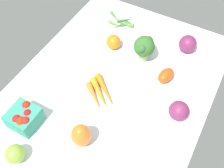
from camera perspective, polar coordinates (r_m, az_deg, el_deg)
name	(u,v)px	position (r cm, az deg, el deg)	size (l,w,h in cm)	color
tablecloth	(112,88)	(109.87, 0.00, -0.94)	(104.00, 76.00, 2.00)	white
red_onion_center	(179,111)	(101.33, 14.02, -5.60)	(7.57, 7.57, 7.57)	#7F2D5A
red_onion_near_basket	(188,44)	(124.22, 15.81, 8.21)	(7.86, 7.86, 7.86)	#7C2959
roma_tomato	(166,75)	(111.59, 11.41, 1.80)	(8.25, 5.19, 5.19)	#D54F14
okra_pile	(121,22)	(135.11, 1.93, 12.98)	(12.92, 15.18, 1.99)	#518031
bell_pepper_orange	(81,135)	(92.75, -6.60, -10.82)	(6.87, 6.87, 10.33)	orange
heirloom_tomato_orange	(113,42)	(121.42, 0.31, 8.95)	(6.60, 6.60, 6.60)	orange
carrot_bunch	(100,93)	(105.70, -2.47, -1.94)	(15.89, 15.99, 2.94)	orange
broccoli_head	(144,47)	(113.67, 6.81, 7.81)	(10.52, 8.89, 12.46)	#A7BF85
berry_basket	(24,118)	(101.75, -18.21, -6.82)	(10.22, 10.22, 8.15)	teal
heirloom_tomato_green	(15,154)	(97.00, -19.95, -13.81)	(6.59, 6.59, 6.59)	#8BC03F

